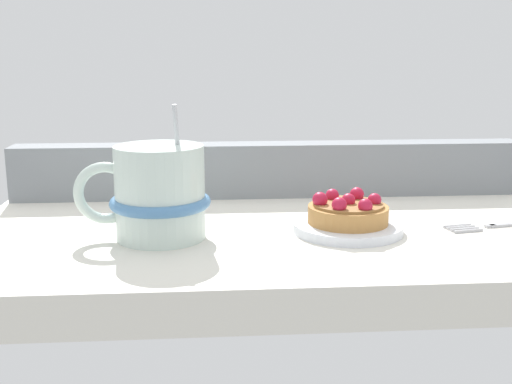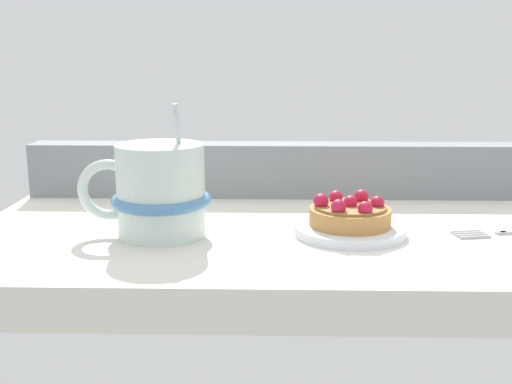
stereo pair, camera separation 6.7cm
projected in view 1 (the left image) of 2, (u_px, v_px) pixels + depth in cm
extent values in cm
cube|color=silver|center=(285.00, 245.00, 71.47)|extent=(70.77, 37.65, 4.16)
cube|color=gray|center=(271.00, 169.00, 86.25)|extent=(69.35, 4.75, 7.20)
cylinder|color=silver|center=(348.00, 227.00, 69.08)|extent=(12.05, 12.05, 1.03)
cylinder|color=silver|center=(348.00, 229.00, 69.14)|extent=(6.63, 6.63, 0.52)
cylinder|color=#B77F42|center=(348.00, 214.00, 68.76)|extent=(8.78, 8.78, 1.90)
cylinder|color=olive|center=(348.00, 205.00, 68.52)|extent=(7.72, 7.72, 0.30)
sphere|color=#B71938|center=(348.00, 200.00, 68.42)|extent=(1.51, 1.51, 1.51)
sphere|color=#B71938|center=(375.00, 200.00, 68.50)|extent=(1.49, 1.49, 1.49)
sphere|color=#B71938|center=(357.00, 194.00, 70.83)|extent=(1.61, 1.61, 1.61)
sphere|color=#B71938|center=(332.00, 195.00, 70.77)|extent=(1.52, 1.52, 1.52)
sphere|color=#B71938|center=(320.00, 200.00, 68.07)|extent=(1.67, 1.67, 1.67)
sphere|color=#B71938|center=(339.00, 205.00, 65.87)|extent=(1.61, 1.61, 1.61)
sphere|color=#B71938|center=(365.00, 206.00, 65.87)|extent=(1.54, 1.54, 1.54)
cylinder|color=silver|center=(160.00, 192.00, 65.96)|extent=(9.39, 9.39, 9.89)
torus|color=#4C7FB2|center=(160.00, 202.00, 66.18)|extent=(10.62, 10.62, 1.19)
torus|color=silver|center=(105.00, 193.00, 65.53)|extent=(6.62, 1.08, 6.62)
cylinder|color=#B7B7BC|center=(177.00, 136.00, 65.52)|extent=(0.91, 1.77, 6.76)
cube|color=#B7B7BC|center=(490.00, 225.00, 70.82)|extent=(1.28, 0.77, 0.60)
cube|color=#B7B7BC|center=(457.00, 225.00, 70.97)|extent=(3.48, 0.88, 0.60)
cube|color=#B7B7BC|center=(461.00, 226.00, 70.28)|extent=(3.48, 0.88, 0.60)
cube|color=#B7B7BC|center=(465.00, 228.00, 69.59)|extent=(3.48, 0.88, 0.60)
cube|color=#B7B7BC|center=(469.00, 230.00, 68.90)|extent=(3.48, 0.88, 0.60)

